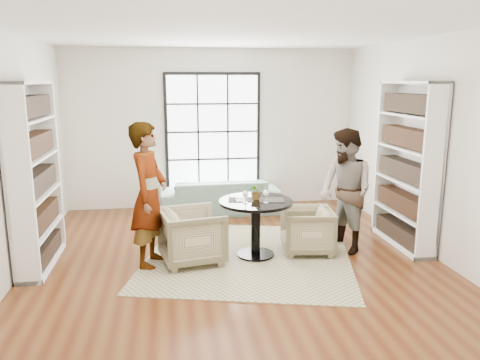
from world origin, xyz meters
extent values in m
plane|color=#5D3516|center=(0.00, 0.00, 0.00)|extent=(6.00, 6.00, 0.00)
plane|color=silver|center=(0.00, 3.00, 1.50)|extent=(5.50, 0.00, 5.50)
plane|color=silver|center=(-2.75, 0.00, 1.50)|extent=(0.00, 6.00, 6.00)
plane|color=silver|center=(2.75, 0.00, 1.50)|extent=(0.00, 6.00, 6.00)
plane|color=silver|center=(0.00, -3.00, 1.50)|extent=(5.50, 0.00, 5.50)
plane|color=white|center=(0.00, 0.00, 3.00)|extent=(6.00, 6.00, 0.00)
cube|color=black|center=(0.00, 2.98, 1.45)|extent=(1.82, 0.06, 2.22)
cube|color=white|center=(0.00, 2.94, 1.45)|extent=(1.70, 0.02, 2.10)
cube|color=tan|center=(0.20, 0.15, 0.01)|extent=(3.38, 3.38, 0.01)
cylinder|color=black|center=(0.31, 0.15, 0.02)|extent=(0.52, 0.52, 0.04)
cylinder|color=black|center=(0.31, 0.15, 0.39)|extent=(0.13, 0.13, 0.72)
cylinder|color=black|center=(0.31, 0.15, 0.78)|extent=(1.01, 1.01, 0.04)
imported|color=gray|center=(0.06, 2.45, 0.32)|extent=(2.18, 0.89, 0.63)
imported|color=tan|center=(-0.57, 0.08, 0.37)|extent=(0.95, 0.93, 0.74)
imported|color=#C7B28E|center=(1.05, 0.19, 0.32)|extent=(0.80, 0.78, 0.65)
imported|color=gray|center=(-1.12, 0.08, 0.95)|extent=(0.63, 0.79, 1.90)
imported|color=gray|center=(1.60, 0.19, 0.88)|extent=(0.88, 1.01, 1.76)
cube|color=#292623|center=(0.11, 0.21, 0.81)|extent=(0.37, 0.30, 0.01)
cube|color=#292623|center=(0.52, 0.13, 0.81)|extent=(0.37, 0.30, 0.01)
cylinder|color=silver|center=(0.14, 0.03, 0.81)|extent=(0.06, 0.06, 0.01)
cylinder|color=silver|center=(0.14, 0.03, 0.86)|extent=(0.01, 0.01, 0.10)
sphere|color=maroon|center=(0.14, 0.03, 0.93)|extent=(0.07, 0.07, 0.07)
ellipsoid|color=white|center=(0.14, 0.03, 0.93)|extent=(0.08, 0.08, 0.09)
cylinder|color=silver|center=(0.42, 0.01, 0.81)|extent=(0.06, 0.06, 0.01)
cylinder|color=silver|center=(0.42, 0.01, 0.86)|extent=(0.01, 0.01, 0.10)
sphere|color=maroon|center=(0.42, 0.01, 0.94)|extent=(0.08, 0.08, 0.08)
ellipsoid|color=white|center=(0.42, 0.01, 0.94)|extent=(0.08, 0.08, 0.09)
imported|color=gray|center=(0.32, 0.21, 0.92)|extent=(0.25, 0.23, 0.23)
camera|label=1|loc=(-0.85, -5.91, 2.41)|focal=35.00mm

